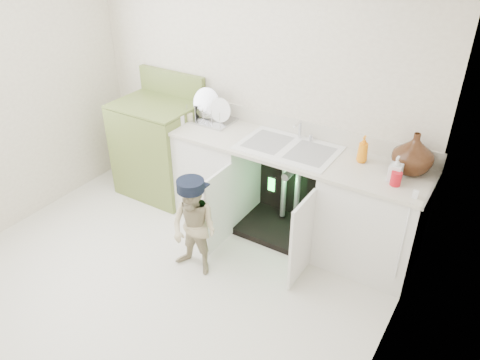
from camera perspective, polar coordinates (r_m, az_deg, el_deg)
name	(u,v)px	position (r m, az deg, el deg)	size (l,w,h in m)	color
ground	(158,284)	(4.04, -9.97, -12.42)	(3.50, 3.50, 0.00)	beige
room_shell	(142,151)	(3.32, -11.90, 3.50)	(6.00, 5.50, 1.26)	silver
counter_run	(290,190)	(4.28, 6.06, -1.21)	(2.44, 1.02, 1.23)	white
avocado_stove	(159,147)	(4.99, -9.81, 3.98)	(0.81, 0.65, 1.26)	olive
repair_worker	(194,227)	(3.86, -5.61, -5.77)	(0.67, 0.71, 0.88)	tan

